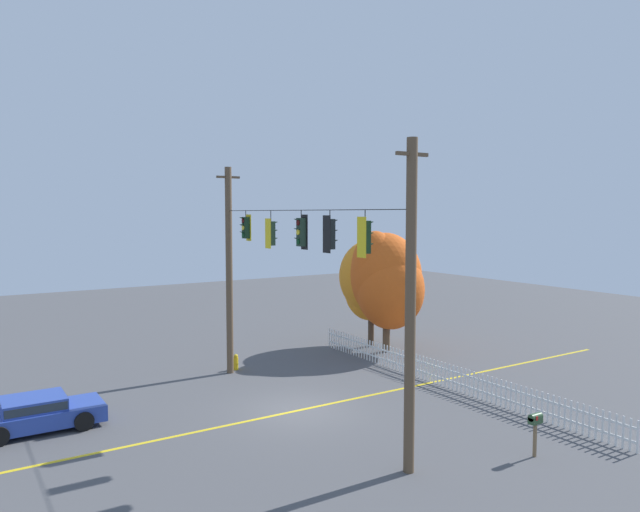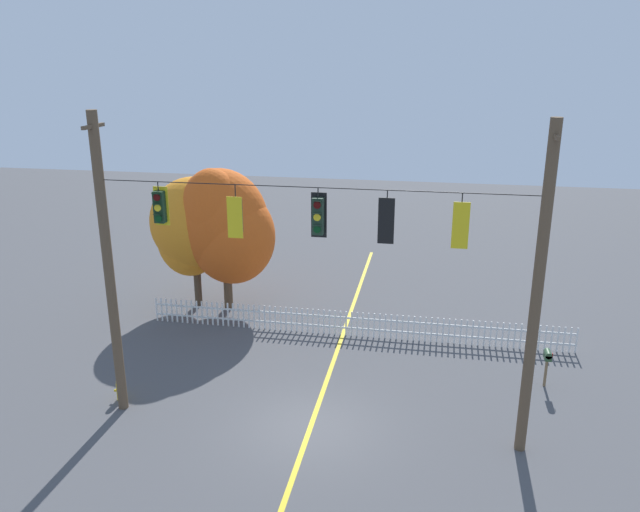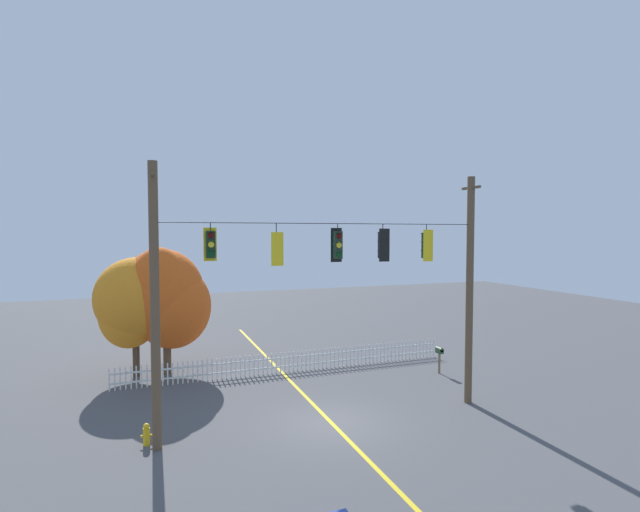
{
  "view_description": "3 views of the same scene",
  "coord_description": "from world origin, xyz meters",
  "px_view_note": "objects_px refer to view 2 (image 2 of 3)",
  "views": [
    {
      "loc": [
        18.3,
        -10.78,
        7.29
      ],
      "look_at": [
        0.43,
        0.68,
        5.73
      ],
      "focal_mm": 33.0,
      "sensor_mm": 36.0,
      "label": 1
    },
    {
      "loc": [
        3.25,
        -16.13,
        10.72
      ],
      "look_at": [
        0.25,
        0.23,
        5.4
      ],
      "focal_mm": 35.02,
      "sensor_mm": 36.0,
      "label": 2
    },
    {
      "loc": [
        -6.38,
        -15.97,
        7.05
      ],
      "look_at": [
        -0.21,
        0.66,
        6.18
      ],
      "focal_mm": 26.53,
      "sensor_mm": 36.0,
      "label": 3
    }
  ],
  "objects_px": {
    "traffic_signal_northbound_primary": "(460,224)",
    "roadside_mailbox": "(548,357)",
    "traffic_signal_southbound_primary": "(160,207)",
    "autumn_maple_mid": "(223,226)",
    "autumn_maple_near_fence": "(194,228)",
    "fire_hydrant": "(120,390)",
    "traffic_signal_westbound_side": "(386,220)",
    "traffic_signal_eastbound_side": "(236,216)",
    "traffic_signal_northbound_secondary": "(318,216)"
  },
  "relations": [
    {
      "from": "roadside_mailbox",
      "to": "traffic_signal_eastbound_side",
      "type": "bearing_deg",
      "value": -157.71
    },
    {
      "from": "traffic_signal_eastbound_side",
      "to": "autumn_maple_near_fence",
      "type": "bearing_deg",
      "value": 119.1
    },
    {
      "from": "traffic_signal_southbound_primary",
      "to": "traffic_signal_northbound_secondary",
      "type": "relative_size",
      "value": 0.91
    },
    {
      "from": "traffic_signal_eastbound_side",
      "to": "fire_hydrant",
      "type": "bearing_deg",
      "value": 174.24
    },
    {
      "from": "fire_hydrant",
      "to": "roadside_mailbox",
      "type": "bearing_deg",
      "value": 13.96
    },
    {
      "from": "traffic_signal_northbound_secondary",
      "to": "fire_hydrant",
      "type": "xyz_separation_m",
      "value": [
        -6.68,
        0.42,
        -6.24
      ]
    },
    {
      "from": "autumn_maple_near_fence",
      "to": "fire_hydrant",
      "type": "relative_size",
      "value": 7.93
    },
    {
      "from": "traffic_signal_northbound_primary",
      "to": "fire_hydrant",
      "type": "relative_size",
      "value": 1.97
    },
    {
      "from": "traffic_signal_northbound_secondary",
      "to": "fire_hydrant",
      "type": "relative_size",
      "value": 1.91
    },
    {
      "from": "traffic_signal_southbound_primary",
      "to": "autumn_maple_mid",
      "type": "bearing_deg",
      "value": 97.69
    },
    {
      "from": "traffic_signal_westbound_side",
      "to": "traffic_signal_southbound_primary",
      "type": "bearing_deg",
      "value": 179.83
    },
    {
      "from": "traffic_signal_eastbound_side",
      "to": "roadside_mailbox",
      "type": "xyz_separation_m",
      "value": [
        9.45,
        3.87,
        -5.41
      ]
    },
    {
      "from": "traffic_signal_northbound_primary",
      "to": "autumn_maple_mid",
      "type": "height_order",
      "value": "traffic_signal_northbound_primary"
    },
    {
      "from": "traffic_signal_northbound_primary",
      "to": "autumn_maple_near_fence",
      "type": "bearing_deg",
      "value": 141.52
    },
    {
      "from": "traffic_signal_southbound_primary",
      "to": "traffic_signal_northbound_secondary",
      "type": "xyz_separation_m",
      "value": [
        4.57,
        0.0,
        -0.06
      ]
    },
    {
      "from": "traffic_signal_southbound_primary",
      "to": "fire_hydrant",
      "type": "xyz_separation_m",
      "value": [
        -2.11,
        0.42,
        -6.31
      ]
    },
    {
      "from": "traffic_signal_northbound_primary",
      "to": "roadside_mailbox",
      "type": "relative_size",
      "value": 1.09
    },
    {
      "from": "traffic_signal_westbound_side",
      "to": "autumn_maple_mid",
      "type": "relative_size",
      "value": 0.22
    },
    {
      "from": "traffic_signal_southbound_primary",
      "to": "autumn_maple_mid",
      "type": "xyz_separation_m",
      "value": [
        -1.15,
        8.48,
        -2.84
      ]
    },
    {
      "from": "traffic_signal_westbound_side",
      "to": "roadside_mailbox",
      "type": "relative_size",
      "value": 1.07
    },
    {
      "from": "traffic_signal_westbound_side",
      "to": "roadside_mailbox",
      "type": "xyz_separation_m",
      "value": [
        5.28,
        3.87,
        -5.51
      ]
    },
    {
      "from": "autumn_maple_mid",
      "to": "fire_hydrant",
      "type": "height_order",
      "value": "autumn_maple_mid"
    },
    {
      "from": "traffic_signal_eastbound_side",
      "to": "traffic_signal_northbound_primary",
      "type": "height_order",
      "value": "same"
    },
    {
      "from": "traffic_signal_eastbound_side",
      "to": "traffic_signal_northbound_primary",
      "type": "bearing_deg",
      "value": -0.01
    },
    {
      "from": "traffic_signal_northbound_secondary",
      "to": "traffic_signal_northbound_primary",
      "type": "distance_m",
      "value": 3.78
    },
    {
      "from": "traffic_signal_westbound_side",
      "to": "fire_hydrant",
      "type": "bearing_deg",
      "value": 177.04
    },
    {
      "from": "traffic_signal_eastbound_side",
      "to": "fire_hydrant",
      "type": "distance_m",
      "value": 7.54
    },
    {
      "from": "traffic_signal_northbound_primary",
      "to": "roadside_mailbox",
      "type": "height_order",
      "value": "traffic_signal_northbound_primary"
    },
    {
      "from": "roadside_mailbox",
      "to": "traffic_signal_northbound_secondary",
      "type": "bearing_deg",
      "value": -151.63
    },
    {
      "from": "traffic_signal_southbound_primary",
      "to": "traffic_signal_northbound_secondary",
      "type": "bearing_deg",
      "value": 0.01
    },
    {
      "from": "autumn_maple_mid",
      "to": "fire_hydrant",
      "type": "relative_size",
      "value": 8.61
    },
    {
      "from": "autumn_maple_near_fence",
      "to": "traffic_signal_westbound_side",
      "type": "bearing_deg",
      "value": -43.98
    },
    {
      "from": "traffic_signal_westbound_side",
      "to": "roadside_mailbox",
      "type": "distance_m",
      "value": 8.56
    },
    {
      "from": "traffic_signal_northbound_primary",
      "to": "fire_hydrant",
      "type": "bearing_deg",
      "value": 177.59
    },
    {
      "from": "autumn_maple_mid",
      "to": "roadside_mailbox",
      "type": "distance_m",
      "value": 13.93
    },
    {
      "from": "traffic_signal_southbound_primary",
      "to": "fire_hydrant",
      "type": "distance_m",
      "value": 6.66
    },
    {
      "from": "traffic_signal_westbound_side",
      "to": "traffic_signal_northbound_primary",
      "type": "height_order",
      "value": "same"
    },
    {
      "from": "traffic_signal_eastbound_side",
      "to": "traffic_signal_westbound_side",
      "type": "xyz_separation_m",
      "value": [
        4.17,
        -0.0,
        0.1
      ]
    },
    {
      "from": "traffic_signal_westbound_side",
      "to": "autumn_maple_mid",
      "type": "height_order",
      "value": "traffic_signal_westbound_side"
    },
    {
      "from": "traffic_signal_northbound_secondary",
      "to": "traffic_signal_northbound_primary",
      "type": "relative_size",
      "value": 0.97
    },
    {
      "from": "traffic_signal_southbound_primary",
      "to": "traffic_signal_northbound_primary",
      "type": "height_order",
      "value": "same"
    },
    {
      "from": "traffic_signal_westbound_side",
      "to": "autumn_maple_near_fence",
      "type": "height_order",
      "value": "traffic_signal_westbound_side"
    },
    {
      "from": "traffic_signal_southbound_primary",
      "to": "traffic_signal_westbound_side",
      "type": "relative_size",
      "value": 0.9
    },
    {
      "from": "autumn_maple_mid",
      "to": "traffic_signal_northbound_primary",
      "type": "bearing_deg",
      "value": -41.84
    },
    {
      "from": "traffic_signal_westbound_side",
      "to": "traffic_signal_northbound_primary",
      "type": "relative_size",
      "value": 0.98
    },
    {
      "from": "traffic_signal_northbound_secondary",
      "to": "autumn_maple_near_fence",
      "type": "height_order",
      "value": "traffic_signal_northbound_secondary"
    },
    {
      "from": "traffic_signal_eastbound_side",
      "to": "traffic_signal_northbound_secondary",
      "type": "distance_m",
      "value": 2.32
    },
    {
      "from": "traffic_signal_southbound_primary",
      "to": "traffic_signal_northbound_primary",
      "type": "relative_size",
      "value": 0.88
    },
    {
      "from": "autumn_maple_near_fence",
      "to": "roadside_mailbox",
      "type": "relative_size",
      "value": 4.4
    },
    {
      "from": "traffic_signal_westbound_side",
      "to": "roadside_mailbox",
      "type": "bearing_deg",
      "value": 36.26
    }
  ]
}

